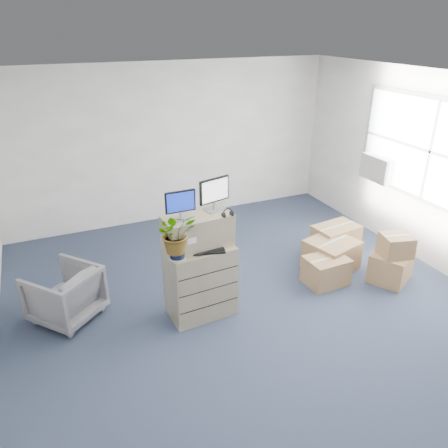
{
  "coord_description": "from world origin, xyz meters",
  "views": [
    {
      "loc": [
        -2.19,
        -3.87,
        3.4
      ],
      "look_at": [
        -0.32,
        0.4,
        1.22
      ],
      "focal_mm": 35.0,
      "sensor_mm": 36.0,
      "label": 1
    }
  ],
  "objects_px": {
    "monitor_right": "(214,193)",
    "water_bottle": "(203,236)",
    "monitor_left": "(180,204)",
    "keyboard": "(208,251)",
    "potted_plant": "(176,238)",
    "filing_cabinet_lower": "(201,281)",
    "office_chair": "(64,292)"
  },
  "relations": [
    {
      "from": "office_chair",
      "to": "water_bottle",
      "type": "bearing_deg",
      "value": 122.42
    },
    {
      "from": "keyboard",
      "to": "water_bottle",
      "type": "height_order",
      "value": "water_bottle"
    },
    {
      "from": "monitor_right",
      "to": "keyboard",
      "type": "bearing_deg",
      "value": -142.65
    },
    {
      "from": "water_bottle",
      "to": "monitor_left",
      "type": "bearing_deg",
      "value": -167.32
    },
    {
      "from": "filing_cabinet_lower",
      "to": "keyboard",
      "type": "distance_m",
      "value": 0.5
    },
    {
      "from": "monitor_left",
      "to": "office_chair",
      "type": "bearing_deg",
      "value": 156.81
    },
    {
      "from": "potted_plant",
      "to": "office_chair",
      "type": "xyz_separation_m",
      "value": [
        -1.25,
        0.72,
        -0.82
      ]
    },
    {
      "from": "potted_plant",
      "to": "water_bottle",
      "type": "bearing_deg",
      "value": 28.22
    },
    {
      "from": "monitor_left",
      "to": "monitor_right",
      "type": "bearing_deg",
      "value": 11.26
    },
    {
      "from": "filing_cabinet_lower",
      "to": "monitor_right",
      "type": "xyz_separation_m",
      "value": [
        0.24,
        0.1,
        1.1
      ]
    },
    {
      "from": "monitor_right",
      "to": "office_chair",
      "type": "bearing_deg",
      "value": 149.92
    },
    {
      "from": "filing_cabinet_lower",
      "to": "monitor_left",
      "type": "xyz_separation_m",
      "value": [
        -0.21,
        0.01,
        1.07
      ]
    },
    {
      "from": "filing_cabinet_lower",
      "to": "water_bottle",
      "type": "bearing_deg",
      "value": 40.69
    },
    {
      "from": "water_bottle",
      "to": "office_chair",
      "type": "bearing_deg",
      "value": 162.8
    },
    {
      "from": "keyboard",
      "to": "water_bottle",
      "type": "bearing_deg",
      "value": 100.87
    },
    {
      "from": "monitor_left",
      "to": "keyboard",
      "type": "height_order",
      "value": "monitor_left"
    },
    {
      "from": "monitor_left",
      "to": "keyboard",
      "type": "bearing_deg",
      "value": -27.87
    },
    {
      "from": "monitor_right",
      "to": "water_bottle",
      "type": "height_order",
      "value": "monitor_right"
    },
    {
      "from": "keyboard",
      "to": "potted_plant",
      "type": "xyz_separation_m",
      "value": [
        -0.38,
        -0.01,
        0.25
      ]
    },
    {
      "from": "monitor_left",
      "to": "keyboard",
      "type": "relative_size",
      "value": 0.91
    },
    {
      "from": "monitor_left",
      "to": "water_bottle",
      "type": "bearing_deg",
      "value": 12.33
    },
    {
      "from": "filing_cabinet_lower",
      "to": "potted_plant",
      "type": "distance_m",
      "value": 0.81
    },
    {
      "from": "filing_cabinet_lower",
      "to": "keyboard",
      "type": "xyz_separation_m",
      "value": [
        0.06,
        -0.14,
        0.48
      ]
    },
    {
      "from": "monitor_left",
      "to": "water_bottle",
      "type": "xyz_separation_m",
      "value": [
        0.28,
        0.06,
        -0.49
      ]
    },
    {
      "from": "filing_cabinet_lower",
      "to": "office_chair",
      "type": "height_order",
      "value": "filing_cabinet_lower"
    },
    {
      "from": "water_bottle",
      "to": "office_chair",
      "type": "height_order",
      "value": "water_bottle"
    },
    {
      "from": "filing_cabinet_lower",
      "to": "monitor_right",
      "type": "height_order",
      "value": "monitor_right"
    },
    {
      "from": "filing_cabinet_lower",
      "to": "keyboard",
      "type": "height_order",
      "value": "keyboard"
    },
    {
      "from": "keyboard",
      "to": "potted_plant",
      "type": "bearing_deg",
      "value": -164.64
    },
    {
      "from": "water_bottle",
      "to": "potted_plant",
      "type": "height_order",
      "value": "potted_plant"
    },
    {
      "from": "monitor_right",
      "to": "water_bottle",
      "type": "bearing_deg",
      "value": 174.54
    },
    {
      "from": "monitor_right",
      "to": "keyboard",
      "type": "xyz_separation_m",
      "value": [
        -0.18,
        -0.23,
        -0.62
      ]
    }
  ]
}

